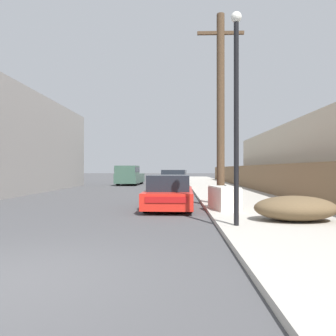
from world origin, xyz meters
The scene contains 12 objects.
ground_plane centered at (0.00, 0.00, 0.00)m, with size 220.00×220.00×0.00m, color #444447.
sidewalk_curb centered at (5.30, 23.50, 0.06)m, with size 4.20×63.00×0.12m, color #ADA89E.
discarded_fridge centered at (3.77, 6.88, 0.50)m, with size 0.96×1.65×0.79m.
parked_sports_car_red centered at (1.90, 8.21, 0.57)m, with size 1.83×4.63×1.26m.
car_parked_mid centered at (1.98, 19.36, 0.66)m, with size 2.21×4.40×1.42m.
car_parked_far centered at (2.06, 27.19, 0.60)m, with size 1.99×4.42×1.27m.
pickup_truck centered at (-2.27, 25.88, 0.89)m, with size 2.12×5.54×1.77m.
utility_pole centered at (3.87, 8.51, 3.91)m, with size 1.80×0.30×7.36m.
street_lamp centered at (3.62, 3.75, 3.09)m, with size 0.26×0.26×5.16m.
brush_pile centered at (5.30, 4.51, 0.45)m, with size 2.14×1.47×0.66m.
wooden_fence centered at (7.25, 20.85, 0.93)m, with size 0.08×38.16×1.61m, color brown.
building_right_house centered at (11.38, 15.31, 2.05)m, with size 6.00×22.90×4.11m, color beige.
Camera 1 is at (2.21, -4.19, 1.48)m, focal length 35.00 mm.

